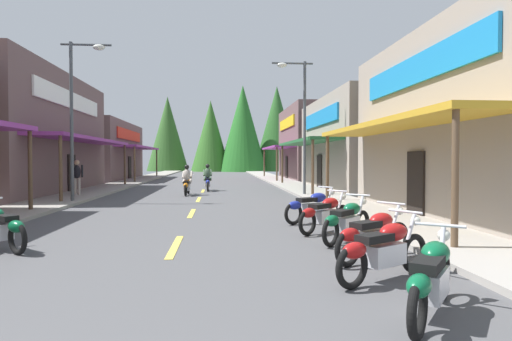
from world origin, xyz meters
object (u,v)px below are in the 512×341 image
object	(u,v)px
streetlamp_right	(299,110)
motorcycle_parked_right_0	(432,277)
motorcycle_parked_right_5	(312,206)
rider_cruising_lead	(187,182)
motorcycle_parked_left_2	(0,226)
rider_cruising_trailing	(208,180)
pedestrian_by_shop	(77,175)
motorcycle_parked_right_4	(325,213)
motorcycle_parked_right_1	(384,249)
motorcycle_parked_right_2	(374,234)
streetlamp_left	(78,100)
motorcycle_parked_right_3	(347,220)

from	to	relation	value
streetlamp_right	motorcycle_parked_right_0	xyz separation A→B (m)	(-1.49, -16.29, -3.80)
motorcycle_parked_right_5	rider_cruising_lead	bearing A→B (deg)	83.09
motorcycle_parked_left_2	rider_cruising_trailing	size ratio (longest dim) A/B	0.80
pedestrian_by_shop	motorcycle_parked_right_5	bearing A→B (deg)	-141.30
motorcycle_parked_right_4	rider_cruising_trailing	distance (m)	14.90
streetlamp_right	motorcycle_parked_right_0	bearing A→B (deg)	-95.24
motorcycle_parked_right_1	pedestrian_by_shop	size ratio (longest dim) A/B	1.03
motorcycle_parked_right_0	pedestrian_by_shop	size ratio (longest dim) A/B	0.97
motorcycle_parked_left_2	rider_cruising_lead	xyz separation A→B (m)	(2.79, 13.13, 0.17)
motorcycle_parked_right_0	motorcycle_parked_right_1	bearing A→B (deg)	36.00
streetlamp_right	motorcycle_parked_right_0	world-z (taller)	streetlamp_right
motorcycle_parked_right_5	pedestrian_by_shop	world-z (taller)	pedestrian_by_shop
streetlamp_right	motorcycle_parked_right_2	distance (m)	14.06
streetlamp_left	motorcycle_parked_right_4	bearing A→B (deg)	-42.63
motorcycle_parked_right_1	streetlamp_left	bearing A→B (deg)	92.74
motorcycle_parked_right_1	motorcycle_parked_right_2	bearing A→B (deg)	44.95
streetlamp_left	streetlamp_right	size ratio (longest dim) A/B	1.00
rider_cruising_trailing	streetlamp_right	bearing A→B (deg)	-134.09
motorcycle_parked_right_1	motorcycle_parked_right_5	size ratio (longest dim) A/B	0.99
motorcycle_parked_right_3	pedestrian_by_shop	distance (m)	15.67
motorcycle_parked_right_1	motorcycle_parked_left_2	distance (m)	7.45
streetlamp_right	streetlamp_left	bearing A→B (deg)	-165.15
motorcycle_parked_right_2	motorcycle_parked_right_5	world-z (taller)	same
streetlamp_left	streetlamp_right	world-z (taller)	streetlamp_left
motorcycle_parked_right_1	motorcycle_parked_right_5	bearing A→B (deg)	56.40
motorcycle_parked_right_1	rider_cruising_lead	size ratio (longest dim) A/B	0.88
motorcycle_parked_right_4	motorcycle_parked_right_5	bearing A→B (deg)	48.54
motorcycle_parked_left_2	rider_cruising_trailing	world-z (taller)	rider_cruising_trailing
streetlamp_left	motorcycle_parked_right_1	xyz separation A→B (m)	(8.30, -12.16, -3.81)
motorcycle_parked_right_3	streetlamp_right	bearing A→B (deg)	39.05
motorcycle_parked_right_1	pedestrian_by_shop	world-z (taller)	pedestrian_by_shop
motorcycle_parked_right_0	pedestrian_by_shop	xyz separation A→B (m)	(-9.35, 16.85, 0.57)
motorcycle_parked_right_2	motorcycle_parked_right_5	distance (m)	4.72
streetlamp_right	rider_cruising_trailing	world-z (taller)	streetlamp_right
motorcycle_parked_right_3	motorcycle_parked_right_4	size ratio (longest dim) A/B	0.94
motorcycle_parked_right_4	motorcycle_parked_left_2	distance (m)	7.27
motorcycle_parked_right_4	motorcycle_parked_left_2	size ratio (longest dim) A/B	0.99
motorcycle_parked_right_5	rider_cruising_trailing	size ratio (longest dim) A/B	0.88
streetlamp_left	motorcycle_parked_right_5	world-z (taller)	streetlamp_left
motorcycle_parked_right_1	rider_cruising_trailing	size ratio (longest dim) A/B	0.88
motorcycle_parked_right_3	motorcycle_parked_left_2	xyz separation A→B (m)	(-7.27, -0.27, 0.00)
motorcycle_parked_right_5	rider_cruising_trailing	distance (m)	13.33
streetlamp_left	rider_cruising_lead	distance (m)	6.69
motorcycle_parked_right_3	motorcycle_parked_right_2	bearing A→B (deg)	-137.07
streetlamp_left	motorcycle_parked_right_0	bearing A→B (deg)	-58.93
streetlamp_left	motorcycle_parked_right_0	distance (m)	16.45
motorcycle_parked_right_1	pedestrian_by_shop	distance (m)	17.97
motorcycle_parked_right_2	pedestrian_by_shop	xyz separation A→B (m)	(-9.70, 14.05, 0.57)
pedestrian_by_shop	rider_cruising_trailing	bearing A→B (deg)	-67.36
motorcycle_parked_right_4	motorcycle_parked_left_2	xyz separation A→B (m)	(-7.10, -1.58, 0.00)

